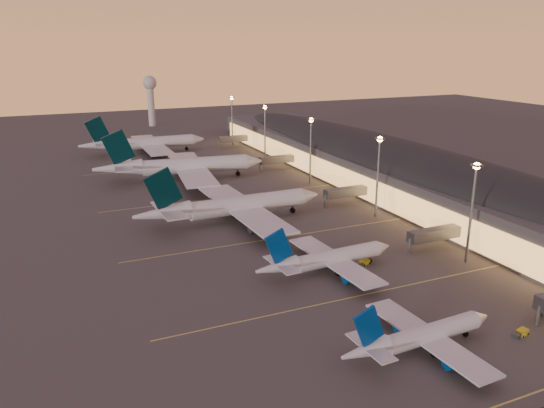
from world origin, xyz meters
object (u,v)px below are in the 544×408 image
(airliner_wide_mid, at_px, (181,166))
(baggage_tug_b, at_px, (521,333))
(airliner_narrow_north, at_px, (327,259))
(airliner_wide_far, at_px, (144,143))
(airliner_narrow_south, at_px, (420,337))
(baggage_tug_c, at_px, (363,263))
(airliner_wide_near, at_px, (232,206))
(radar_tower, at_px, (150,92))

(airliner_wide_mid, distance_m, baggage_tug_b, 145.59)
(airliner_narrow_north, distance_m, airliner_wide_far, 162.03)
(airliner_narrow_south, relative_size, baggage_tug_c, 8.19)
(airliner_wide_near, relative_size, baggage_tug_b, 15.86)
(airliner_narrow_north, xyz_separation_m, baggage_tug_b, (19.77, -40.13, -2.98))
(airliner_narrow_north, height_order, baggage_tug_b, airliner_narrow_north)
(airliner_narrow_south, distance_m, airliner_wide_near, 81.80)
(airliner_wide_far, distance_m, baggage_tug_c, 162.86)
(airliner_wide_near, height_order, airliner_wide_mid, airliner_wide_mid)
(airliner_narrow_north, height_order, baggage_tug_c, airliner_narrow_north)
(airliner_narrow_north, height_order, airliner_wide_far, airliner_wide_far)
(airliner_narrow_north, relative_size, airliner_wide_far, 0.61)
(airliner_wide_mid, height_order, radar_tower, radar_tower)
(airliner_narrow_south, relative_size, baggage_tug_b, 8.69)
(airliner_narrow_north, height_order, airliner_wide_near, airliner_wide_near)
(airliner_narrow_south, xyz_separation_m, airliner_narrow_north, (1.66, 36.75, 0.40))
(airliner_narrow_south, height_order, baggage_tug_c, airliner_narrow_south)
(radar_tower, bearing_deg, airliner_wide_near, -94.86)
(airliner_wide_near, bearing_deg, radar_tower, 83.22)
(airliner_narrow_north, bearing_deg, baggage_tug_c, -0.89)
(radar_tower, bearing_deg, airliner_narrow_north, -92.19)
(radar_tower, relative_size, baggage_tug_b, 8.49)
(airliner_wide_mid, xyz_separation_m, airliner_wide_far, (-3.49, 59.07, -0.48))
(airliner_wide_far, distance_m, baggage_tug_b, 204.30)
(airliner_wide_near, relative_size, baggage_tug_c, 14.96)
(airliner_wide_far, bearing_deg, baggage_tug_b, -80.56)
(airliner_narrow_north, xyz_separation_m, airliner_wide_far, (-12.72, 161.52, 1.63))
(airliner_narrow_north, bearing_deg, airliner_wide_near, 96.87)
(airliner_wide_mid, height_order, airliner_wide_far, airliner_wide_mid)
(airliner_wide_mid, height_order, baggage_tug_b, airliner_wide_mid)
(airliner_narrow_north, height_order, airliner_wide_mid, airliner_wide_mid)
(airliner_narrow_south, height_order, baggage_tug_b, airliner_narrow_south)
(radar_tower, relative_size, baggage_tug_c, 8.00)
(airliner_wide_near, height_order, baggage_tug_b, airliner_wide_near)
(airliner_wide_mid, bearing_deg, airliner_narrow_south, -80.10)
(radar_tower, xyz_separation_m, baggage_tug_c, (1.27, -250.82, -21.35))
(airliner_narrow_north, bearing_deg, baggage_tug_b, -66.98)
(baggage_tug_c, bearing_deg, airliner_wide_near, 100.71)
(airliner_wide_mid, relative_size, radar_tower, 2.09)
(airliner_wide_near, height_order, radar_tower, radar_tower)
(airliner_wide_mid, distance_m, radar_tower, 150.88)
(airliner_narrow_south, xyz_separation_m, airliner_wide_far, (-11.07, 198.27, 2.03))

